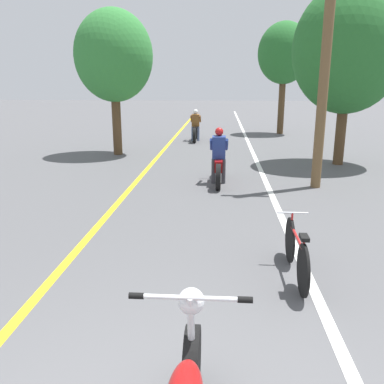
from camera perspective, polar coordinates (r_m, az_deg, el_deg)
The scene contains 9 objects.
lane_stripe_center at distance 14.55m, azimuth -4.87°, elevation 4.91°, with size 0.14×48.00×0.01m, color yellow.
lane_stripe_edge at distance 14.42m, azimuth 8.89°, elevation 4.70°, with size 0.14×48.00×0.01m, color white.
utility_pole at distance 10.49m, azimuth 18.37°, elevation 18.75°, with size 1.10×0.24×6.54m.
roadside_tree_right_near at distance 13.86m, azimuth 21.10°, elevation 18.15°, with size 3.36×3.02×5.48m.
roadside_tree_right_far at distance 21.72m, azimuth 12.82°, elevation 18.39°, with size 2.61×2.35×5.49m.
roadside_tree_left at distance 15.15m, azimuth -10.95°, elevation 18.16°, with size 2.74×2.47×5.05m.
motorcycle_rider_lead at distance 10.65m, azimuth 3.76°, elevation 4.13°, with size 0.50×2.07×1.45m.
motorcycle_rider_far at distance 18.62m, azimuth 0.50°, elevation 8.83°, with size 0.50×2.07×1.41m.
bicycle_parked at distance 5.69m, azimuth 14.42°, elevation -8.17°, with size 0.44×1.67×0.78m.
Camera 1 is at (0.54, -2.07, 2.56)m, focal length 38.00 mm.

